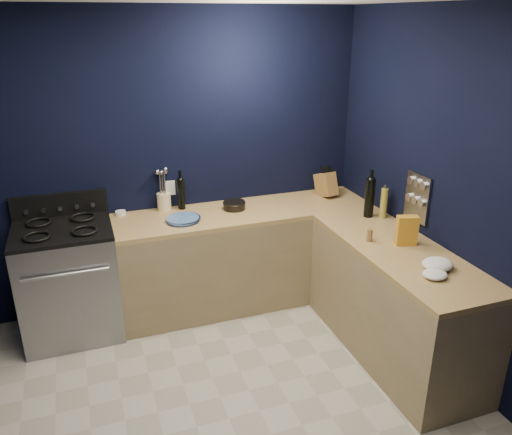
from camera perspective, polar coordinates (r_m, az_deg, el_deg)
name	(u,v)px	position (r m, az deg, el deg)	size (l,w,h in m)	color
floor	(229,420)	(3.65, -3.07, -21.77)	(3.50, 3.50, 0.02)	#A9A594
wall_back	(168,163)	(4.54, -9.88, 6.02)	(3.50, 0.02, 2.60)	black
wall_right	(472,206)	(3.76, 23.14, 1.23)	(0.02, 3.50, 2.60)	black
cab_back	(245,258)	(4.68, -1.22, -4.55)	(2.30, 0.63, 0.86)	#8C7854
top_back	(245,212)	(4.50, -1.26, 0.59)	(2.30, 0.63, 0.04)	olive
cab_right	(394,304)	(4.12, 15.31, -9.33)	(0.63, 1.67, 0.86)	#8C7854
top_right	(401,251)	(3.92, 15.95, -3.67)	(0.63, 1.67, 0.04)	olive
gas_range	(70,283)	(4.47, -20.22, -6.93)	(0.76, 0.66, 0.92)	gray
oven_door	(70,303)	(4.20, -20.15, -9.02)	(0.59, 0.02, 0.42)	black
cooktop	(62,230)	(4.28, -21.04, -1.32)	(0.76, 0.66, 0.03)	black
backguard	(60,205)	(4.52, -21.22, 1.32)	(0.76, 0.06, 0.20)	black
spice_panel	(417,197)	(4.17, 17.70, 2.17)	(0.02, 0.28, 0.38)	gray
wall_outlet	(170,188)	(4.58, -9.65, 3.30)	(0.09, 0.02, 0.13)	white
plate_stack	(183,219)	(4.29, -8.24, -0.21)	(0.28, 0.28, 0.03)	#305895
ramekin	(121,213)	(4.54, -14.99, 0.50)	(0.09, 0.09, 0.03)	white
utensil_crock	(164,201)	(4.56, -10.31, 1.79)	(0.12, 0.12, 0.15)	beige
wine_bottle_back	(181,194)	(4.53, -8.42, 2.60)	(0.07, 0.07, 0.27)	black
lemon_basket	(234,205)	(4.51, -2.46, 1.39)	(0.19, 0.19, 0.07)	black
knife_block	(326,185)	(4.88, 7.86, 3.70)	(0.12, 0.20, 0.22)	brown
wine_bottle_right	(370,198)	(4.41, 12.66, 2.14)	(0.08, 0.08, 0.33)	black
oil_bottle	(384,203)	(4.42, 14.18, 1.57)	(0.06, 0.06, 0.26)	olive
spice_jar_near	(370,235)	(3.96, 12.66, -1.96)	(0.04, 0.04, 0.10)	olive
spice_jar_far	(405,234)	(4.07, 16.44, -1.76)	(0.04, 0.04, 0.09)	olive
crouton_bag	(407,230)	(3.95, 16.60, -1.41)	(0.16, 0.07, 0.23)	#A23414
towel_front	(438,264)	(3.66, 19.75, -4.97)	(0.22, 0.19, 0.08)	white
towel_end	(435,274)	(3.55, 19.48, -6.05)	(0.17, 0.15, 0.05)	white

